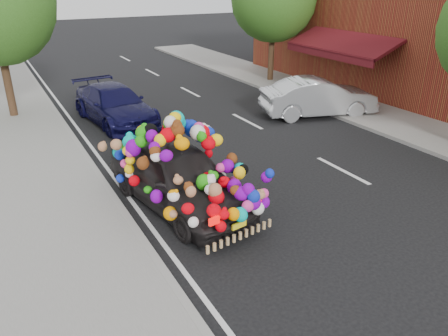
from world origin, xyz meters
name	(u,v)px	position (x,y,z in m)	size (l,w,h in m)	color
ground	(227,200)	(0.00, 0.00, 0.00)	(100.00, 100.00, 0.00)	black
sidewalk	(32,248)	(-4.30, 0.00, 0.06)	(4.00, 60.00, 0.12)	gray
kerb	(130,223)	(-2.35, 0.00, 0.07)	(0.15, 60.00, 0.13)	gray
footpath_far	(380,116)	(8.20, 3.00, 0.06)	(3.00, 40.00, 0.12)	gray
lane_markings	(342,170)	(3.60, 0.00, 0.01)	(6.00, 50.00, 0.01)	silver
plush_art_car	(177,162)	(-1.07, 0.36, 1.08)	(2.77, 4.76, 2.11)	black
navy_sedan	(115,105)	(-0.61, 7.17, 0.65)	(1.83, 4.50, 1.31)	black
silver_hatchback	(318,97)	(6.32, 4.35, 0.71)	(1.49, 4.28, 1.41)	silver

